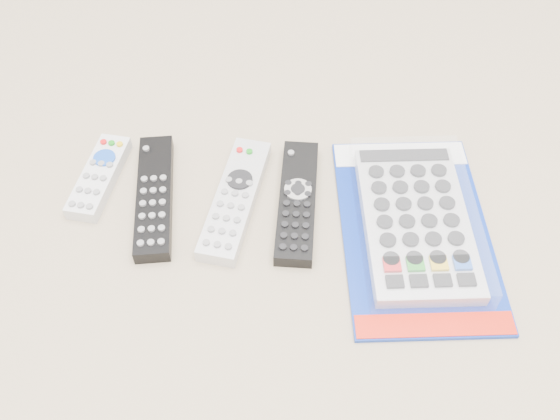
{
  "coord_description": "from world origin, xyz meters",
  "views": [
    {
      "loc": [
        0.02,
        -0.49,
        0.64
      ],
      "look_at": [
        -0.0,
        0.01,
        0.01
      ],
      "focal_mm": 40.0,
      "sensor_mm": 36.0,
      "label": 1
    }
  ],
  "objects_px": {
    "remote_slim_black": "(154,196)",
    "remote_silver_dvd": "(235,199)",
    "jumbo_remote_packaged": "(416,220)",
    "remote_large_black": "(297,201)",
    "remote_small_grey": "(99,177)"
  },
  "relations": [
    {
      "from": "remote_large_black",
      "to": "remote_silver_dvd",
      "type": "bearing_deg",
      "value": -178.01
    },
    {
      "from": "remote_large_black",
      "to": "jumbo_remote_packaged",
      "type": "bearing_deg",
      "value": -9.82
    },
    {
      "from": "remote_slim_black",
      "to": "remote_silver_dvd",
      "type": "height_order",
      "value": "same"
    },
    {
      "from": "remote_slim_black",
      "to": "remote_large_black",
      "type": "bearing_deg",
      "value": -7.59
    },
    {
      "from": "remote_silver_dvd",
      "to": "remote_large_black",
      "type": "xyz_separation_m",
      "value": [
        0.08,
        0.0,
        -0.0
      ]
    },
    {
      "from": "remote_silver_dvd",
      "to": "remote_large_black",
      "type": "height_order",
      "value": "remote_silver_dvd"
    },
    {
      "from": "remote_small_grey",
      "to": "remote_slim_black",
      "type": "bearing_deg",
      "value": -13.19
    },
    {
      "from": "remote_small_grey",
      "to": "jumbo_remote_packaged",
      "type": "height_order",
      "value": "jumbo_remote_packaged"
    },
    {
      "from": "remote_slim_black",
      "to": "jumbo_remote_packaged",
      "type": "distance_m",
      "value": 0.34
    },
    {
      "from": "remote_slim_black",
      "to": "remote_silver_dvd",
      "type": "distance_m",
      "value": 0.11
    },
    {
      "from": "remote_slim_black",
      "to": "remote_large_black",
      "type": "distance_m",
      "value": 0.19
    },
    {
      "from": "remote_large_black",
      "to": "remote_small_grey",
      "type": "bearing_deg",
      "value": 175.16
    },
    {
      "from": "jumbo_remote_packaged",
      "to": "remote_large_black",
      "type": "bearing_deg",
      "value": 164.16
    },
    {
      "from": "remote_small_grey",
      "to": "remote_silver_dvd",
      "type": "bearing_deg",
      "value": -1.39
    },
    {
      "from": "jumbo_remote_packaged",
      "to": "remote_silver_dvd",
      "type": "bearing_deg",
      "value": 168.24
    }
  ]
}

